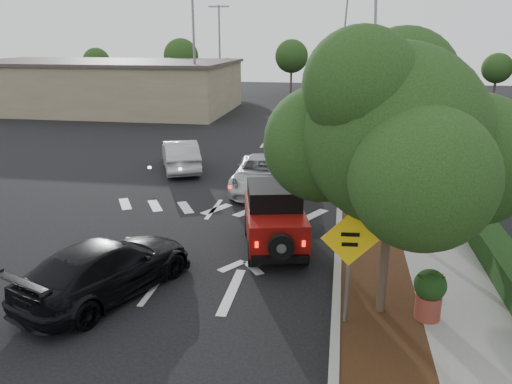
% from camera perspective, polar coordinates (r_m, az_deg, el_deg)
% --- Properties ---
extents(ground, '(120.00, 120.00, 0.00)m').
position_cam_1_polar(ground, '(13.33, -11.35, -10.37)').
color(ground, black).
rests_on(ground, ground).
extents(curb, '(0.20, 70.00, 0.15)m').
position_cam_1_polar(curb, '(23.74, 9.68, 2.32)').
color(curb, '#9E9B93').
rests_on(curb, ground).
extents(planting_strip, '(1.80, 70.00, 0.12)m').
position_cam_1_polar(planting_strip, '(23.77, 12.09, 2.16)').
color(planting_strip, black).
rests_on(planting_strip, ground).
extents(sidewalk, '(2.00, 70.00, 0.12)m').
position_cam_1_polar(sidewalk, '(23.93, 16.63, 1.92)').
color(sidewalk, gray).
rests_on(sidewalk, ground).
extents(hedge, '(0.80, 70.00, 0.80)m').
position_cam_1_polar(hedge, '(24.06, 20.01, 2.51)').
color(hedge, black).
rests_on(hedge, ground).
extents(commercial_building, '(22.00, 12.00, 4.00)m').
position_cam_1_polar(commercial_building, '(45.98, -17.11, 11.45)').
color(commercial_building, '#7E7057').
rests_on(commercial_building, ground).
extents(transmission_tower, '(7.00, 4.00, 28.00)m').
position_cam_1_polar(transmission_tower, '(59.29, 11.37, 11.07)').
color(transmission_tower, slate).
rests_on(transmission_tower, ground).
extents(street_tree_near, '(3.80, 3.80, 5.92)m').
position_cam_1_polar(street_tree_near, '(12.16, 13.96, -13.45)').
color(street_tree_near, black).
rests_on(street_tree_near, ground).
extents(street_tree_mid, '(3.20, 3.20, 5.32)m').
position_cam_1_polar(street_tree_mid, '(18.53, 12.61, -2.40)').
color(street_tree_mid, black).
rests_on(street_tree_mid, ground).
extents(street_tree_far, '(3.40, 3.40, 5.62)m').
position_cam_1_polar(street_tree_far, '(24.75, 12.01, 2.63)').
color(street_tree_far, black).
rests_on(street_tree_far, ground).
extents(light_pole_a, '(2.00, 0.22, 9.00)m').
position_cam_1_polar(light_pole_a, '(39.04, -6.80, 8.19)').
color(light_pole_a, slate).
rests_on(light_pole_a, ground).
extents(light_pole_b, '(2.00, 0.22, 9.00)m').
position_cam_1_polar(light_pole_b, '(50.77, -4.05, 10.36)').
color(light_pole_b, slate).
rests_on(light_pole_b, ground).
extents(red_jeep, '(2.36, 3.90, 1.91)m').
position_cam_1_polar(red_jeep, '(14.99, 2.06, -2.77)').
color(red_jeep, black).
rests_on(red_jeep, ground).
extents(silver_suv_ahead, '(2.49, 5.05, 1.38)m').
position_cam_1_polar(silver_suv_ahead, '(20.65, 0.74, 2.08)').
color(silver_suv_ahead, '#ACAFB4').
rests_on(silver_suv_ahead, ground).
extents(black_suv_oncoming, '(3.63, 5.19, 1.39)m').
position_cam_1_polar(black_suv_oncoming, '(12.92, -16.68, -8.28)').
color(black_suv_oncoming, black).
rests_on(black_suv_oncoming, ground).
extents(silver_sedan_oncoming, '(3.12, 4.64, 1.45)m').
position_cam_1_polar(silver_sedan_oncoming, '(24.08, -8.62, 4.18)').
color(silver_sedan_oncoming, '#A6A7AE').
rests_on(silver_sedan_oncoming, ground).
extents(parked_suv, '(5.11, 3.66, 1.61)m').
position_cam_1_polar(parked_suv, '(40.26, -9.22, 9.53)').
color(parked_suv, '#93959A').
rests_on(parked_suv, ground).
extents(speed_hump_sign, '(1.20, 0.14, 2.56)m').
position_cam_1_polar(speed_hump_sign, '(10.74, 10.59, -6.87)').
color(speed_hump_sign, slate).
rests_on(speed_hump_sign, ground).
extents(terracotta_planter, '(0.70, 0.70, 1.23)m').
position_cam_1_polar(terracotta_planter, '(11.76, 19.24, -10.47)').
color(terracotta_planter, brown).
rests_on(terracotta_planter, ground).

